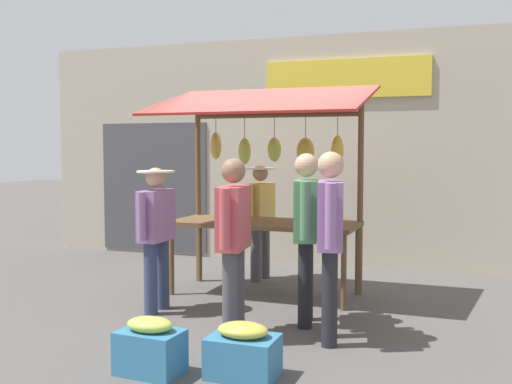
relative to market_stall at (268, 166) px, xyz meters
The scene contains 10 objects.
ground_plane 1.54m from the market_stall, 56.42° to the left, with size 40.00×40.00×0.00m, color #514F4C.
street_backdrop 2.17m from the market_stall, 88.07° to the right, with size 9.00×0.30×3.40m.
market_stall is the anchor object (origin of this frame).
vendor_with_sunhat 1.03m from the market_stall, 63.76° to the right, with size 0.39×0.66×1.52m.
shopper_with_shopping_bag 1.97m from the market_stall, 126.31° to the left, with size 0.33×0.71×1.72m.
shopper_in_grey_tee 1.58m from the market_stall, 53.69° to the left, with size 0.40×0.67×1.54m.
shopper_with_ponytail 1.42m from the market_stall, 125.93° to the left, with size 0.33×0.70×1.70m.
shopper_in_striped_shirt 1.80m from the market_stall, 98.47° to the left, with size 0.28×0.70×1.66m.
produce_crate_near 3.01m from the market_stall, 105.15° to the left, with size 0.53×0.38×0.42m.
produce_crate_side 3.09m from the market_stall, 90.06° to the left, with size 0.51×0.36×0.45m.
Camera 1 is at (-2.43, 6.88, 1.76)m, focal length 43.41 mm.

